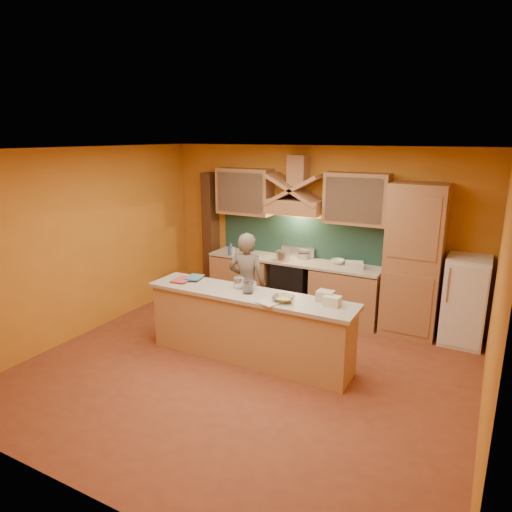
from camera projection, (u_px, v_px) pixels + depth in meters
The scene contains 36 objects.
floor at pixel (245, 370), 5.94m from camera, with size 5.50×5.00×0.01m, color brown.
ceiling at pixel (244, 149), 5.22m from camera, with size 5.50×5.00×0.01m, color white.
wall_back at pixel (317, 230), 7.71m from camera, with size 5.50×0.02×2.80m, color orange.
wall_front at pixel (83, 348), 3.45m from camera, with size 5.50×0.02×2.80m, color orange.
wall_left at pixel (85, 243), 6.83m from camera, with size 0.02×5.00×2.80m, color orange.
wall_right at pixel (496, 304), 4.33m from camera, with size 0.02×5.00×2.80m, color orange.
base_cabinet_left at pixel (244, 279), 8.27m from camera, with size 1.10×0.60×0.86m, color #B17A51.
base_cabinet_right at pixel (346, 296), 7.41m from camera, with size 1.10×0.60×0.86m, color #B17A51.
counter_top at pixel (293, 261), 7.72m from camera, with size 3.00×0.62×0.04m, color #BCB29F.
stove at pixel (292, 286), 7.84m from camera, with size 0.60×0.58×0.90m, color black.
backsplash at pixel (300, 237), 7.88m from camera, with size 3.00×0.03×0.70m, color #18352F.
range_hood at pixel (295, 206), 7.53m from camera, with size 0.92×0.50×0.24m, color #B17A51.
hood_chimney at pixel (298, 170), 7.47m from camera, with size 0.30×0.30×0.50m, color #B17A51.
upper_cabinet_left at pixel (245, 191), 8.00m from camera, with size 1.00×0.35×0.80m, color #B17A51.
upper_cabinet_right at pixel (357, 199), 7.09m from camera, with size 1.00×0.35×0.80m, color #B17A51.
pantry_column at pixel (414, 261), 6.77m from camera, with size 0.80×0.60×2.30m, color #B17A51.
fridge at pixel (465, 301), 6.56m from camera, with size 0.58×0.60×1.30m, color white.
trim_column_left at pixel (211, 234), 8.58m from camera, with size 0.20×0.30×2.30m, color #472816.
island_body at pixel (249, 329), 6.13m from camera, with size 2.80×0.55×0.88m, color tan.
island_top at pixel (249, 295), 6.01m from camera, with size 2.90×0.62×0.05m, color #BCB29F.
person at pixel (247, 284), 6.87m from camera, with size 0.58×0.38×1.58m, color #70665B.
pot_large at pixel (283, 257), 7.66m from camera, with size 0.24×0.24×0.16m, color silver.
pot_small at pixel (303, 256), 7.76m from camera, with size 0.19×0.19×0.13m, color silver.
soap_bottle_a at pixel (232, 250), 7.98m from camera, with size 0.09×0.09×0.20m, color beige.
soap_bottle_b at pixel (230, 249), 7.96m from camera, with size 0.09×0.09×0.23m, color #364F95.
bowl_back at pixel (338, 262), 7.46m from camera, with size 0.22×0.22×0.07m, color white.
dish_rack at pixel (354, 265), 7.21m from camera, with size 0.28×0.22×0.10m, color silver.
book_lower at pixel (175, 279), 6.54m from camera, with size 0.23×0.31×0.03m, color #BB4248.
book_upper at pixel (188, 277), 6.58m from camera, with size 0.20×0.28×0.02m, color teal.
jar_large at pixel (239, 283), 6.18m from camera, with size 0.14×0.14×0.15m, color white.
jar_small at pixel (248, 288), 5.98m from camera, with size 0.13×0.13×0.15m, color silver.
kitchen_scale at pixel (250, 286), 6.12m from camera, with size 0.13×0.13×0.11m, color silver.
mixing_bowl at pixel (283, 299), 5.69m from camera, with size 0.27×0.27×0.07m, color silver.
cloth at pixel (267, 303), 5.63m from camera, with size 0.26×0.19×0.02m, color beige.
grocery_bag_a at pixel (325, 296), 5.69m from camera, with size 0.21×0.17×0.14m, color beige.
grocery_bag_b at pixel (332, 301), 5.55m from camera, with size 0.20×0.15×0.12m, color beige.
Camera 1 is at (2.64, -4.67, 2.96)m, focal length 32.00 mm.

